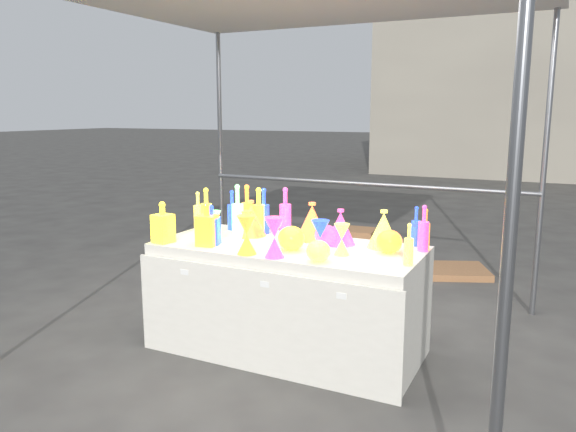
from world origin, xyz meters
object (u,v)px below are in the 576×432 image
at_px(cardboard_box_closed, 353,244).
at_px(lampshade_0, 251,218).
at_px(globe_0, 291,240).
at_px(decanter_0, 163,222).
at_px(display_table, 287,298).
at_px(bottle_0, 206,209).
at_px(hourglass_0, 247,235).

relative_size(cardboard_box_closed, lampshade_0, 1.89).
distance_m(globe_0, lampshade_0, 0.54).
relative_size(decanter_0, globe_0, 1.61).
xyz_separation_m(cardboard_box_closed, globe_0, (0.50, -2.60, 0.64)).
height_order(display_table, lampshade_0, lampshade_0).
bearing_deg(decanter_0, display_table, 28.66).
bearing_deg(decanter_0, bottle_0, 92.90).
height_order(cardboard_box_closed, hourglass_0, hourglass_0).
xyz_separation_m(display_table, decanter_0, (-0.80, -0.30, 0.52)).
distance_m(decanter_0, hourglass_0, 0.68).
bearing_deg(bottle_0, display_table, -12.00).
height_order(decanter_0, lampshade_0, decanter_0).
relative_size(display_table, cardboard_box_closed, 3.75).
relative_size(display_table, decanter_0, 6.43).
relative_size(globe_0, lampshade_0, 0.69).
bearing_deg(display_table, decanter_0, -159.39).
bearing_deg(lampshade_0, globe_0, -39.95).
xyz_separation_m(hourglass_0, lampshade_0, (-0.24, 0.48, 0.01)).
bearing_deg(cardboard_box_closed, decanter_0, -102.10).
bearing_deg(lampshade_0, hourglass_0, -72.34).
xyz_separation_m(display_table, cardboard_box_closed, (-0.41, 2.49, -0.20)).
height_order(display_table, decanter_0, decanter_0).
xyz_separation_m(globe_0, lampshade_0, (-0.46, 0.27, 0.06)).
distance_m(bottle_0, hourglass_0, 0.80).
bearing_deg(cardboard_box_closed, display_table, -84.70).
distance_m(hourglass_0, lampshade_0, 0.54).
relative_size(bottle_0, lampshade_0, 1.26).
bearing_deg(globe_0, cardboard_box_closed, 100.76).
distance_m(cardboard_box_closed, bottle_0, 2.47).
bearing_deg(hourglass_0, bottle_0, 142.50).
height_order(cardboard_box_closed, bottle_0, bottle_0).
bearing_deg(globe_0, lampshade_0, 149.38).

